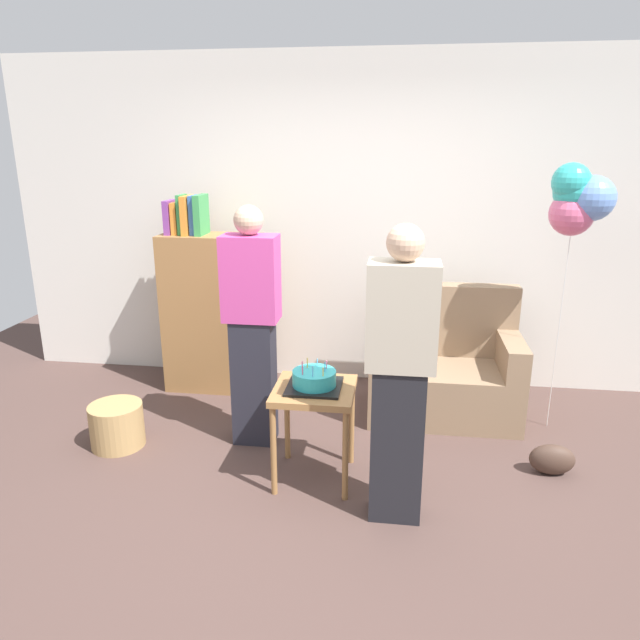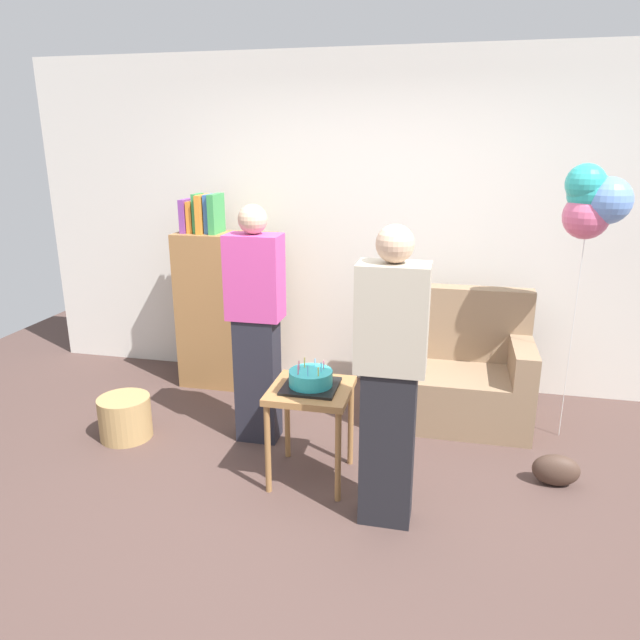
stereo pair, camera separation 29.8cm
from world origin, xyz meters
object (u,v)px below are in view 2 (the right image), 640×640
(bookshelf, at_px, (227,307))
(birthday_cake, at_px, (311,380))
(person_holding_cake, at_px, (390,379))
(person_blowing_candles, at_px, (256,325))
(handbag, at_px, (556,470))
(wicker_basket, at_px, (125,417))
(couch, at_px, (453,374))
(balloon_bunch, at_px, (593,200))
(side_table, at_px, (311,402))

(bookshelf, relative_size, birthday_cake, 5.03)
(person_holding_cake, bearing_deg, person_blowing_candles, -48.33)
(birthday_cake, height_order, handbag, birthday_cake)
(birthday_cake, relative_size, person_holding_cake, 0.20)
(wicker_basket, bearing_deg, bookshelf, 71.33)
(couch, height_order, bookshelf, bookshelf)
(couch, height_order, balloon_bunch, balloon_bunch)
(person_blowing_candles, bearing_deg, couch, 40.42)
(bookshelf, bearing_deg, person_holding_cake, -46.28)
(couch, bearing_deg, birthday_cake, -128.14)
(couch, bearing_deg, balloon_bunch, -10.65)
(couch, height_order, birthday_cake, couch)
(side_table, relative_size, wicker_basket, 1.68)
(bookshelf, bearing_deg, handbag, -22.75)
(person_holding_cake, xyz_separation_m, balloon_bunch, (1.12, 1.23, 0.82))
(person_holding_cake, bearing_deg, handbag, -161.86)
(wicker_basket, xyz_separation_m, balloon_bunch, (3.02, 0.71, 1.50))
(birthday_cake, bearing_deg, person_blowing_candles, 138.59)
(handbag, height_order, balloon_bunch, balloon_bunch)
(bookshelf, height_order, person_holding_cake, person_holding_cake)
(birthday_cake, bearing_deg, wicker_basket, 171.29)
(side_table, bearing_deg, person_blowing_candles, 138.59)
(handbag, bearing_deg, person_blowing_candles, 174.76)
(person_blowing_candles, distance_m, person_holding_cake, 1.22)
(balloon_bunch, bearing_deg, birthday_cake, -150.41)
(handbag, bearing_deg, couch, 127.46)
(couch, height_order, person_holding_cake, person_holding_cake)
(balloon_bunch, bearing_deg, handbag, -102.46)
(side_table, bearing_deg, balloon_bunch, 29.59)
(couch, xyz_separation_m, bookshelf, (-1.87, 0.22, 0.34))
(couch, relative_size, birthday_cake, 3.44)
(birthday_cake, xyz_separation_m, balloon_bunch, (1.62, 0.92, 1.00))
(person_holding_cake, relative_size, balloon_bunch, 0.87)
(side_table, height_order, birthday_cake, birthday_cake)
(person_blowing_candles, bearing_deg, birthday_cake, -27.19)
(couch, xyz_separation_m, handbag, (0.63, -0.83, -0.24))
(bookshelf, height_order, handbag, bookshelf)
(bookshelf, relative_size, person_holding_cake, 0.99)
(couch, bearing_deg, person_blowing_candles, -153.80)
(birthday_cake, height_order, balloon_bunch, balloon_bunch)
(wicker_basket, bearing_deg, handbag, 0.55)
(person_blowing_candles, xyz_separation_m, person_holding_cake, (0.97, -0.73, 0.00))
(side_table, bearing_deg, couch, 51.86)
(side_table, bearing_deg, handbag, 9.33)
(wicker_basket, bearing_deg, birthday_cake, -8.71)
(couch, distance_m, handbag, 1.07)
(birthday_cake, bearing_deg, bookshelf, 128.67)
(wicker_basket, xyz_separation_m, handbag, (2.87, 0.03, -0.05))
(handbag, bearing_deg, balloon_bunch, 77.54)
(couch, bearing_deg, person_holding_cake, -103.84)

